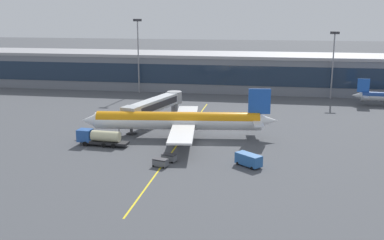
{
  "coord_description": "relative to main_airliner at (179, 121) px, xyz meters",
  "views": [
    {
      "loc": [
        13.23,
        -93.93,
        27.53
      ],
      "look_at": [
        -3.53,
        2.09,
        4.5
      ],
      "focal_mm": 43.8,
      "sensor_mm": 36.0,
      "label": 1
    }
  ],
  "objects": [
    {
      "name": "ground_plane",
      "position": [
        6.76,
        -4.13,
        -3.75
      ],
      "size": [
        700.0,
        700.0,
        0.0
      ],
      "primitive_type": "plane",
      "color": "#47494F"
    },
    {
      "name": "apron_lead_in_line",
      "position": [
        0.8,
        -2.13,
        -3.74
      ],
      "size": [
        0.65,
        80.0,
        0.01
      ],
      "primitive_type": "cube",
      "rotation": [
        0.0,
        0.0,
        -0.0
      ],
      "color": "yellow",
      "rests_on": "ground_plane"
    },
    {
      "name": "terminal_building",
      "position": [
        15.27,
        65.55,
        2.58
      ],
      "size": [
        214.03,
        21.09,
        12.62
      ],
      "color": "slate",
      "rests_on": "ground_plane"
    },
    {
      "name": "main_airliner",
      "position": [
        0.0,
        0.0,
        0.0
      ],
      "size": [
        43.36,
        34.65,
        10.98
      ],
      "color": "white",
      "rests_on": "ground_plane"
    },
    {
      "name": "jet_bridge",
      "position": [
        -8.18,
        11.55,
        1.04
      ],
      "size": [
        9.67,
        24.82,
        6.45
      ],
      "color": "#B2B7BC",
      "rests_on": "ground_plane"
    },
    {
      "name": "fuel_tanker",
      "position": [
        -15.01,
        -9.28,
        -2.0
      ],
      "size": [
        10.94,
        3.23,
        3.25
      ],
      "color": "#232326",
      "rests_on": "ground_plane"
    },
    {
      "name": "crew_van",
      "position": [
        16.31,
        -17.37,
        -2.43
      ],
      "size": [
        5.19,
        4.81,
        2.3
      ],
      "color": "#285B9E",
      "rests_on": "ground_plane"
    },
    {
      "name": "baggage_cart_0",
      "position": [
        0.64,
        -20.23,
        -2.96
      ],
      "size": [
        2.98,
        2.25,
        1.48
      ],
      "color": "#595B60",
      "rests_on": "ground_plane"
    },
    {
      "name": "baggage_cart_1",
      "position": [
        1.55,
        -17.17,
        -2.96
      ],
      "size": [
        2.98,
        2.25,
        1.48
      ],
      "color": "#595B60",
      "rests_on": "ground_plane"
    },
    {
      "name": "apron_light_mast_0",
      "position": [
        38.23,
        53.59,
        8.68
      ],
      "size": [
        2.8,
        0.5,
        20.98
      ],
      "color": "gray",
      "rests_on": "ground_plane"
    },
    {
      "name": "apron_light_mast_1",
      "position": [
        -24.72,
        53.59,
        10.55
      ],
      "size": [
        2.8,
        0.5,
        24.57
      ],
      "color": "gray",
      "rests_on": "ground_plane"
    }
  ]
}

